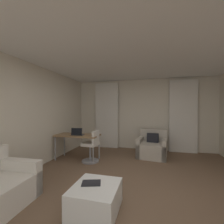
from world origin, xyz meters
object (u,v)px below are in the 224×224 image
desk_chair (92,148)px  desk (78,137)px  armchair (152,148)px  magazine_open (91,183)px  laptop (78,134)px  coffee_table (96,198)px

desk_chair → desk: bearing=169.7°
armchair → magazine_open: (-0.91, -2.78, 0.09)m
desk_chair → laptop: size_ratio=2.61×
armchair → desk_chair: desk_chair is taller
armchair → desk_chair: size_ratio=1.09×
magazine_open → laptop: bearing=122.7°
coffee_table → desk_chair: bearing=114.0°
armchair → coffee_table: bearing=-106.2°
desk → laptop: bearing=-61.4°
laptop → desk_chair: bearing=1.3°
desk_chair → magazine_open: desk_chair is taller
desk → magazine_open: 2.32m
desk_chair → laptop: (-0.43, -0.01, 0.39)m
armchair → coffee_table: armchair is taller
coffee_table → armchair: bearing=73.8°
desk → coffee_table: 2.44m
desk_chair → coffee_table: bearing=-66.0°
armchair → desk: 2.33m
armchair → laptop: (-2.09, -0.93, 0.50)m
armchair → magazine_open: armchair is taller
armchair → desk: size_ratio=0.75×
armchair → coffee_table: 2.94m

